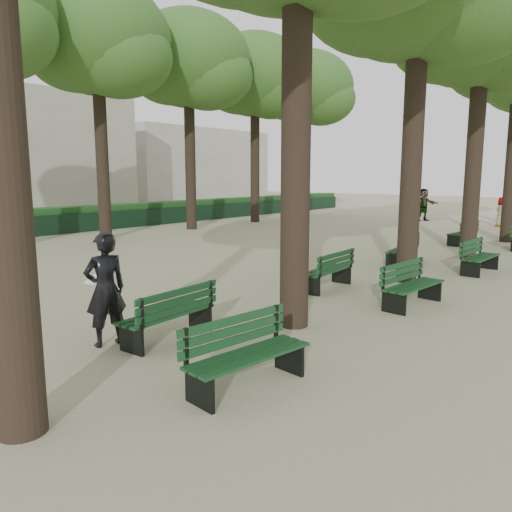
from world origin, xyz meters
The scene contains 19 objects.
ground centered at (0.00, 0.00, 0.00)m, with size 120.00×120.00×0.00m, color tan.
tree_central_3 centered at (1.50, 13.00, 7.65)m, with size 6.00×6.00×9.95m.
tree_far_2 centered at (-12.00, 8.00, 8.14)m, with size 6.00×6.00×10.45m.
tree_far_3 centered at (-12.00, 13.00, 8.14)m, with size 6.00×6.00×10.45m.
tree_far_4 centered at (-12.00, 18.00, 8.14)m, with size 6.00×6.00×10.45m.
tree_far_5 centered at (-12.00, 23.00, 8.14)m, with size 6.00×6.00×10.45m.
bench_left_0 centered at (0.37, 0.99, 0.27)m, with size 0.68×1.83×0.92m.
bench_left_1 centered at (0.37, 5.94, 0.27)m, with size 0.66×1.83×0.92m.
bench_left_2 centered at (0.37, 10.31, 0.27)m, with size 0.81×1.86×0.92m.
bench_left_3 centered at (0.37, 15.98, 0.27)m, with size 0.71×1.84×0.92m.
bench_right_0 centered at (2.63, 0.41, 0.27)m, with size 0.78×1.85×0.92m.
bench_right_1 centered at (2.63, 5.71, 0.27)m, with size 0.71×1.84×0.92m.
bench_right_2 centered at (2.63, 10.40, 0.27)m, with size 0.63×1.82×0.92m.
man_with_map centered at (-0.21, 0.20, 0.93)m, with size 0.70×0.80×1.85m.
pedestrian_d centered at (-0.27, 24.20, 0.78)m, with size 0.76×0.31×1.56m, color #262628.
pedestrian_e centered at (-4.77, 24.96, 0.96)m, with size 1.78×0.38×1.92m, color #262628.
fence centered at (-15.00, 11.00, 0.45)m, with size 0.08×42.00×0.90m, color black.
hedge centered at (-15.70, 11.00, 0.60)m, with size 1.20×42.00×1.20m, color #174418.
building_far centered at (-33.00, 30.00, 3.50)m, with size 12.00×16.00×7.00m, color #B7B2A3.
Camera 1 is at (6.63, -4.22, 2.75)m, focal length 35.00 mm.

